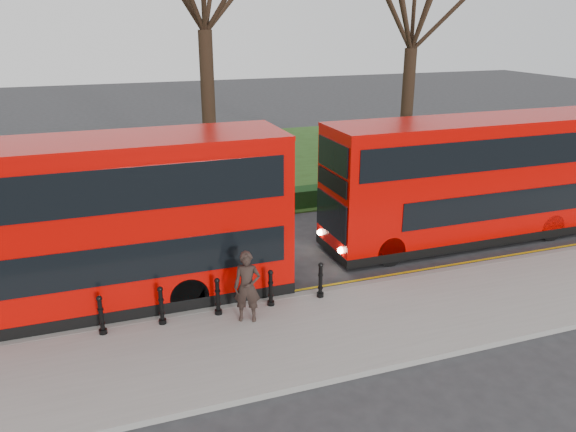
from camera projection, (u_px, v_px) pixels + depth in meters
name	position (u px, v px, depth m)	size (l,w,h in m)	color
ground	(219.00, 295.00, 16.34)	(120.00, 120.00, 0.00)	#28282B
pavement	(247.00, 346.00, 13.66)	(60.00, 4.00, 0.15)	gray
kerb	(228.00, 308.00, 15.43)	(60.00, 0.25, 0.16)	slate
grass_verge	(155.00, 170.00, 29.66)	(60.00, 18.00, 0.06)	#274517
hedge	(180.00, 211.00, 22.25)	(60.00, 0.90, 0.80)	black
yellow_line_outer	(225.00, 306.00, 15.72)	(60.00, 0.10, 0.01)	yellow
yellow_line_inner	(223.00, 302.00, 15.90)	(60.00, 0.10, 0.01)	yellow
tree_right	(414.00, 3.00, 26.29)	(7.30, 7.30, 11.41)	black
bollard_row	(218.00, 297.00, 14.82)	(6.04, 0.15, 1.00)	black
bus_lead	(67.00, 230.00, 14.69)	(11.81, 2.71, 4.70)	#BA0501
bus_rear	(474.00, 180.00, 19.80)	(11.02, 2.53, 4.38)	#BA0501
pedestrian	(247.00, 287.00, 14.39)	(0.70, 0.46, 1.91)	black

